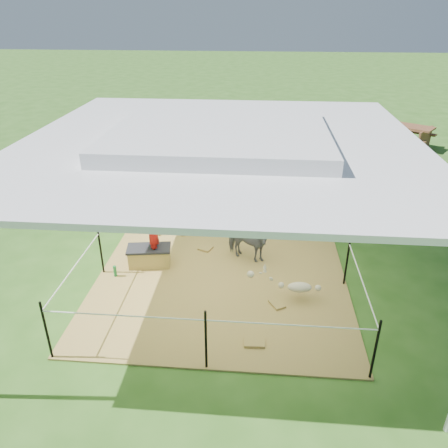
# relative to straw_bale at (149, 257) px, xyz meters

# --- Properties ---
(ground) EXTENTS (90.00, 90.00, 0.00)m
(ground) POSITION_rel_straw_bale_xyz_m (1.43, -0.33, -0.20)
(ground) COLOR #2D5919
(ground) RESTS_ON ground
(hay_patch) EXTENTS (4.60, 4.60, 0.03)m
(hay_patch) POSITION_rel_straw_bale_xyz_m (1.43, -0.33, -0.19)
(hay_patch) COLOR brown
(hay_patch) RESTS_ON ground
(canopy_tent) EXTENTS (6.30, 6.30, 2.90)m
(canopy_tent) POSITION_rel_straw_bale_xyz_m (1.43, -0.33, 2.49)
(canopy_tent) COLOR silver
(canopy_tent) RESTS_ON ground
(rope_fence) EXTENTS (4.54, 4.54, 1.00)m
(rope_fence) POSITION_rel_straw_bale_xyz_m (1.43, -0.33, 0.44)
(rope_fence) COLOR black
(rope_fence) RESTS_ON ground
(straw_bale) EXTENTS (0.83, 0.50, 0.35)m
(straw_bale) POSITION_rel_straw_bale_xyz_m (0.00, 0.00, 0.00)
(straw_bale) COLOR olive
(straw_bale) RESTS_ON hay_patch
(dark_cloth) EXTENTS (0.89, 0.55, 0.04)m
(dark_cloth) POSITION_rel_straw_bale_xyz_m (0.00, 0.00, 0.19)
(dark_cloth) COLOR black
(dark_cloth) RESTS_ON straw_bale
(woman) EXTENTS (0.27, 0.37, 0.93)m
(woman) POSITION_rel_straw_bale_xyz_m (0.10, 0.00, 0.64)
(woman) COLOR red
(woman) RESTS_ON straw_bale
(green_bottle) EXTENTS (0.07, 0.07, 0.22)m
(green_bottle) POSITION_rel_straw_bale_xyz_m (-0.55, -0.45, -0.06)
(green_bottle) COLOR #186E31
(green_bottle) RESTS_ON hay_patch
(pony) EXTENTS (1.02, 0.77, 0.78)m
(pony) POSITION_rel_straw_bale_xyz_m (1.89, 0.35, 0.22)
(pony) COLOR #4C4C51
(pony) RESTS_ON hay_patch
(pink_hat) EXTENTS (0.24, 0.24, 0.11)m
(pink_hat) POSITION_rel_straw_bale_xyz_m (1.89, 0.35, 0.67)
(pink_hat) COLOR pink
(pink_hat) RESTS_ON pony
(foal) EXTENTS (1.04, 0.61, 0.56)m
(foal) POSITION_rel_straw_bale_xyz_m (2.83, -0.88, 0.11)
(foal) COLOR #C2B48E
(foal) RESTS_ON hay_patch
(trash_barrel) EXTENTS (0.64, 0.64, 0.89)m
(trash_barrel) POSITION_rel_straw_bale_xyz_m (5.55, 5.63, 0.24)
(trash_barrel) COLOR blue
(trash_barrel) RESTS_ON ground
(picnic_table_near) EXTENTS (2.12, 1.85, 0.74)m
(picnic_table_near) POSITION_rel_straw_bale_xyz_m (3.43, 7.73, 0.17)
(picnic_table_near) COLOR #54381D
(picnic_table_near) RESTS_ON ground
(picnic_table_far) EXTENTS (2.35, 2.22, 0.79)m
(picnic_table_far) POSITION_rel_straw_bale_xyz_m (7.13, 8.71, 0.19)
(picnic_table_far) COLOR brown
(picnic_table_far) RESTS_ON ground
(distant_person) EXTENTS (0.56, 0.46, 1.08)m
(distant_person) POSITION_rel_straw_bale_xyz_m (4.20, 7.45, 0.34)
(distant_person) COLOR #337EC0
(distant_person) RESTS_ON ground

